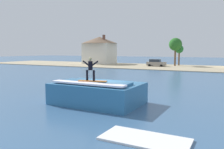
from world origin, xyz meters
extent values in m
plane|color=#395E84|center=(0.00, 0.00, 0.00)|extent=(260.00, 260.00, 0.00)
cube|color=teal|center=(-0.27, -1.13, 0.78)|extent=(6.40, 4.24, 1.56)
cube|color=teal|center=(-0.27, -1.66, 1.65)|extent=(5.44, 1.91, 0.17)
cube|color=white|center=(-0.27, -2.51, 1.69)|extent=(5.76, 0.76, 0.12)
cube|color=orange|center=(-0.28, -1.82, 1.78)|extent=(2.13, 0.96, 0.06)
cube|color=black|center=(-0.28, -1.82, 1.81)|extent=(1.87, 0.51, 0.01)
cylinder|color=black|center=(-0.71, -1.85, 2.19)|extent=(0.16, 0.16, 0.76)
cylinder|color=black|center=(-0.14, -1.85, 2.19)|extent=(0.16, 0.16, 0.76)
cylinder|color=black|center=(-0.43, -1.85, 2.89)|extent=(0.32, 0.32, 0.64)
sphere|color=tan|center=(-0.43, -1.85, 3.36)|extent=(0.24, 0.24, 0.24)
cylinder|color=black|center=(-0.82, -1.85, 3.06)|extent=(0.52, 0.10, 0.38)
cylinder|color=black|center=(-0.03, -1.85, 3.06)|extent=(0.52, 0.10, 0.38)
cube|color=tan|center=(0.00, 38.93, 0.07)|extent=(120.00, 19.11, 0.14)
cube|color=gray|center=(-8.25, 39.11, 0.77)|extent=(4.56, 1.75, 0.90)
cube|color=#262D38|center=(-8.59, 39.11, 1.54)|extent=(2.51, 1.58, 0.64)
cylinder|color=black|center=(-6.76, 40.04, 0.32)|extent=(0.64, 0.22, 0.64)
cylinder|color=black|center=(-6.76, 38.19, 0.32)|extent=(0.64, 0.22, 0.64)
cylinder|color=black|center=(-9.73, 40.04, 0.32)|extent=(0.64, 0.22, 0.64)
cylinder|color=black|center=(-9.73, 38.19, 0.32)|extent=(0.64, 0.22, 0.64)
cube|color=silver|center=(-26.82, 42.93, 3.05)|extent=(8.39, 6.40, 6.10)
cone|color=brown|center=(-26.82, 42.93, 7.06)|extent=(10.41, 10.41, 1.92)
cube|color=brown|center=(-24.72, 41.97, 7.56)|extent=(0.60, 0.60, 1.80)
cylinder|color=brown|center=(-4.56, 42.63, 2.27)|extent=(0.43, 0.43, 4.54)
sphere|color=#286724|center=(-4.56, 42.63, 5.50)|extent=(3.20, 3.20, 3.20)
cylinder|color=brown|center=(-4.19, 45.44, 1.86)|extent=(0.39, 0.39, 3.72)
sphere|color=#226C2E|center=(-4.19, 45.44, 4.37)|extent=(2.16, 2.16, 2.16)
cube|color=silver|center=(5.36, -6.28, 0.05)|extent=(3.89, 1.91, 0.10)
camera|label=1|loc=(8.73, -15.67, 3.97)|focal=36.98mm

